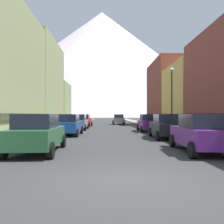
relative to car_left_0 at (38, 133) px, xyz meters
The scene contains 21 objects.
ground_plane 6.02m from the car_left_0, 50.32° to the right, with size 400.00×400.00×0.00m, color #363636.
sidewalk_left 30.53m from the car_left_0, 94.61° to the left, with size 2.50×100.00×0.15m, color gray.
sidewalk_right 32.05m from the car_left_0, 71.72° to the left, with size 2.50×100.00×0.15m, color gray.
storefront_left_2 23.19m from the car_left_0, 107.70° to the left, with size 6.68×11.65×11.88m.
storefront_left_3 32.68m from the car_left_0, 102.53° to the left, with size 7.03×8.05×7.48m.
storefront_right_2 24.24m from the car_left_0, 49.52° to the left, with size 8.94×9.62×8.03m.
storefront_right_3 33.85m from the car_left_0, 61.47° to the left, with size 9.77×11.90×10.92m.
car_left_0 is the anchor object (origin of this frame).
car_left_1 8.88m from the car_left_0, 90.02° to the left, with size 2.09×4.41×1.78m.
car_left_2 16.24m from the car_left_0, 90.01° to the left, with size 2.10×4.42×1.78m.
car_left_3 23.08m from the car_left_0, 90.01° to the left, with size 2.23×4.48×1.78m.
car_right_0 7.60m from the car_left_0, ahead, with size 2.23×4.48×1.78m.
car_right_1 9.78m from the car_left_0, 39.07° to the left, with size 2.20×4.46×1.78m.
car_right_2 15.25m from the car_left_0, 60.13° to the left, with size 2.17×4.45×1.78m.
car_driving_0 31.01m from the car_left_0, 79.98° to the left, with size 2.06×4.40×1.78m.
trash_bin_right 11.08m from the car_left_0, 23.65° to the left, with size 0.59×0.59×0.98m.
potted_plant_0 8.49m from the car_left_0, 112.17° to the left, with size 0.55×0.55×0.91m.
potted_plant_1 17.53m from the car_left_0, 51.96° to the left, with size 0.59×0.59×0.84m.
pedestrian_0 20.49m from the car_left_0, 96.87° to the left, with size 0.36×0.36×1.70m.
streetlamp_right 14.03m from the car_left_0, 48.07° to the left, with size 0.36×0.36×5.86m.
mountain_backdrop 262.05m from the car_left_0, 90.33° to the left, with size 279.53×279.53×118.92m, color silver.
Camera 1 is at (-0.65, -6.29, 1.77)m, focal length 37.49 mm.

